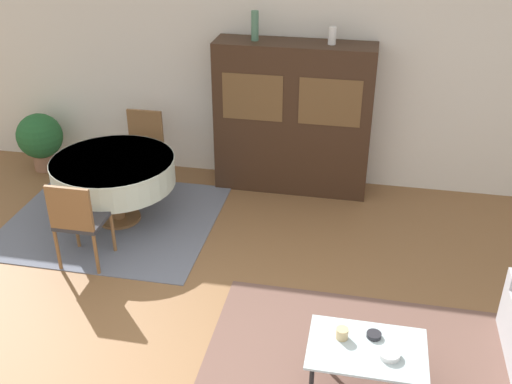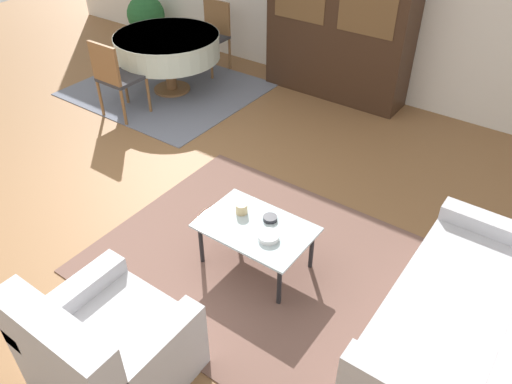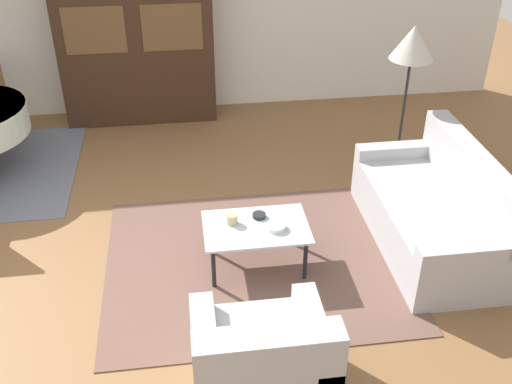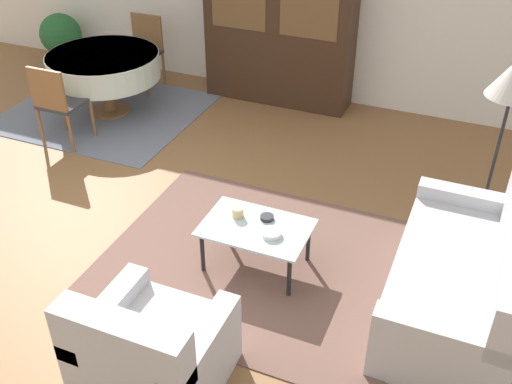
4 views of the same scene
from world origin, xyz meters
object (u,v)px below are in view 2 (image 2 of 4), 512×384
dining_table (167,46)px  dining_chair_near (115,75)px  dining_chair_far (212,32)px  couch (469,324)px  coffee_table (256,231)px  display_cabinet (339,25)px  armchair (106,349)px  potted_plant (146,16)px  bowl_small (270,218)px  cup (242,208)px  bowl (269,237)px

dining_table → dining_chair_near: 0.89m
dining_chair_far → couch: bearing=148.2°
coffee_table → display_cabinet: 3.37m
armchair → dining_table: (-2.66, 3.38, 0.29)m
coffee_table → potted_plant: bearing=144.8°
couch → bowl_small: (-1.58, 0.01, 0.12)m
dining_table → dining_chair_far: (0.00, 0.89, -0.07)m
display_cabinet → armchair: bearing=-79.2°
dining_chair_near → potted_plant: dining_chair_near is taller
bowl_small → armchair: bearing=-97.3°
dining_table → bowl_small: (2.85, -1.85, -0.18)m
couch → bowl_small: bearing=89.7°
couch → dining_table: bearing=67.2°
dining_chair_near → cup: 2.81m
coffee_table → potted_plant: size_ratio=1.15×
potted_plant → cup: bearing=-35.8°
dining_chair_far → display_cabinet: bearing=-170.4°
dining_chair_far → cup: 3.83m
armchair → cup: armchair is taller
armchair → dining_chair_far: 5.03m
dining_chair_far → potted_plant: (-1.47, 0.15, -0.10)m
couch → dining_chair_far: bearing=58.2°
couch → coffee_table: 1.63m
potted_plant → coffee_table: bearing=-35.2°
armchair → dining_chair_far: size_ratio=0.93×
coffee_table → couch: bearing=4.3°
couch → potted_plant: (-5.91, 2.90, 0.13)m
display_cabinet → potted_plant: (-3.26, -0.15, -0.46)m
couch → bowl: (-1.47, -0.18, 0.12)m
couch → dining_chair_far: size_ratio=1.92×
armchair → coffee_table: size_ratio=0.99×
couch → coffee_table: bearing=94.3°
cup → bowl_small: cup is taller
coffee_table → dining_chair_near: bearing=158.7°
armchair → coffee_table: (0.15, 1.39, 0.05)m
potted_plant → couch: bearing=-26.1°
couch → armchair: (-1.78, -1.51, 0.00)m
bowl_small → potted_plant: bearing=146.3°
display_cabinet → bowl: 3.47m
bowl → cup: bearing=159.8°
dining_table → dining_chair_far: 0.89m
dining_chair_far → bowl: bearing=135.4°
dining_table → bowl_small: bearing=-33.0°
couch → display_cabinet: (-2.64, 3.05, 0.59)m
armchair → bowl: size_ratio=5.43×
coffee_table → dining_table: bearing=144.8°
bowl_small → dining_chair_far: bearing=136.2°
bowl → couch: bearing=7.0°
armchair → bowl: 1.37m
couch → cup: (-1.82, -0.05, 0.14)m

